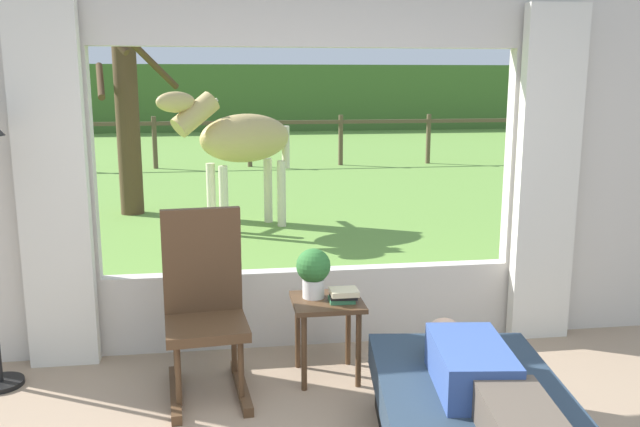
{
  "coord_description": "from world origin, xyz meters",
  "views": [
    {
      "loc": [
        -0.61,
        -2.33,
        1.89
      ],
      "look_at": [
        0.0,
        1.8,
        1.05
      ],
      "focal_mm": 37.53,
      "sensor_mm": 36.0,
      "label": 1
    }
  ],
  "objects_px": {
    "potted_plant": "(313,270)",
    "pasture_tree": "(126,106)",
    "book_stack": "(343,295)",
    "side_table": "(327,314)",
    "reclining_person": "(486,386)",
    "rocking_chair": "(205,304)",
    "horse": "(240,140)"
  },
  "relations": [
    {
      "from": "rocking_chair",
      "to": "horse",
      "type": "distance_m",
      "value": 4.46
    },
    {
      "from": "pasture_tree",
      "to": "rocking_chair",
      "type": "bearing_deg",
      "value": -78.47
    },
    {
      "from": "reclining_person",
      "to": "side_table",
      "type": "height_order",
      "value": "reclining_person"
    },
    {
      "from": "reclining_person",
      "to": "book_stack",
      "type": "relative_size",
      "value": 8.02
    },
    {
      "from": "rocking_chair",
      "to": "book_stack",
      "type": "height_order",
      "value": "rocking_chair"
    },
    {
      "from": "rocking_chair",
      "to": "book_stack",
      "type": "bearing_deg",
      "value": -5.65
    },
    {
      "from": "rocking_chair",
      "to": "potted_plant",
      "type": "distance_m",
      "value": 0.71
    },
    {
      "from": "rocking_chair",
      "to": "pasture_tree",
      "type": "relative_size",
      "value": 0.35
    },
    {
      "from": "potted_plant",
      "to": "pasture_tree",
      "type": "bearing_deg",
      "value": 108.38
    },
    {
      "from": "reclining_person",
      "to": "book_stack",
      "type": "distance_m",
      "value": 1.32
    },
    {
      "from": "rocking_chair",
      "to": "horse",
      "type": "relative_size",
      "value": 0.64
    },
    {
      "from": "rocking_chair",
      "to": "potted_plant",
      "type": "xyz_separation_m",
      "value": [
        0.68,
        0.11,
        0.16
      ]
    },
    {
      "from": "side_table",
      "to": "horse",
      "type": "distance_m",
      "value": 4.43
    },
    {
      "from": "book_stack",
      "to": "pasture_tree",
      "type": "relative_size",
      "value": 0.06
    },
    {
      "from": "reclining_person",
      "to": "horse",
      "type": "xyz_separation_m",
      "value": [
        -0.93,
        5.66,
        0.63
      ]
    },
    {
      "from": "side_table",
      "to": "potted_plant",
      "type": "relative_size",
      "value": 1.63
    },
    {
      "from": "potted_plant",
      "to": "pasture_tree",
      "type": "height_order",
      "value": "pasture_tree"
    },
    {
      "from": "side_table",
      "to": "pasture_tree",
      "type": "bearing_deg",
      "value": 108.94
    },
    {
      "from": "potted_plant",
      "to": "book_stack",
      "type": "height_order",
      "value": "potted_plant"
    },
    {
      "from": "side_table",
      "to": "pasture_tree",
      "type": "xyz_separation_m",
      "value": [
        -1.91,
        5.57,
        1.1
      ]
    },
    {
      "from": "side_table",
      "to": "potted_plant",
      "type": "distance_m",
      "value": 0.29
    },
    {
      "from": "potted_plant",
      "to": "horse",
      "type": "bearing_deg",
      "value": 94.34
    },
    {
      "from": "rocking_chair",
      "to": "book_stack",
      "type": "xyz_separation_m",
      "value": [
        0.86,
        -0.01,
        0.02
      ]
    },
    {
      "from": "pasture_tree",
      "to": "book_stack",
      "type": "bearing_deg",
      "value": -70.41
    },
    {
      "from": "horse",
      "to": "side_table",
      "type": "bearing_deg",
      "value": 156.75
    },
    {
      "from": "book_stack",
      "to": "pasture_tree",
      "type": "height_order",
      "value": "pasture_tree"
    },
    {
      "from": "rocking_chair",
      "to": "horse",
      "type": "height_order",
      "value": "horse"
    },
    {
      "from": "potted_plant",
      "to": "pasture_tree",
      "type": "relative_size",
      "value": 0.1
    },
    {
      "from": "side_table",
      "to": "rocking_chair",
      "type": "bearing_deg",
      "value": -176.14
    },
    {
      "from": "horse",
      "to": "pasture_tree",
      "type": "bearing_deg",
      "value": 22.41
    },
    {
      "from": "rocking_chair",
      "to": "horse",
      "type": "xyz_separation_m",
      "value": [
        0.36,
        4.4,
        0.61
      ]
    },
    {
      "from": "horse",
      "to": "pasture_tree",
      "type": "relative_size",
      "value": 0.55
    }
  ]
}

